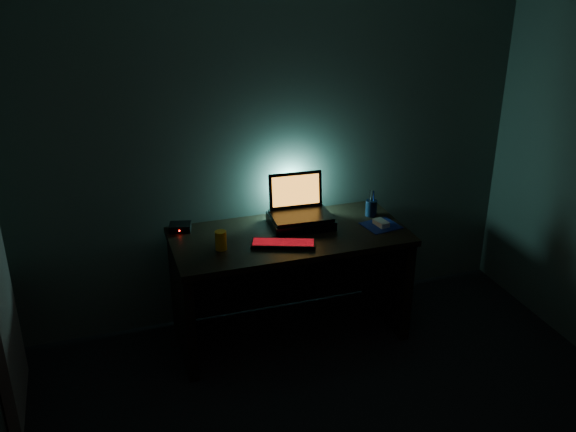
% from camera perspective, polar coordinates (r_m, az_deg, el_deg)
% --- Properties ---
extents(room, '(3.50, 4.00, 2.50)m').
position_cam_1_polar(room, '(2.53, 11.70, -6.29)').
color(room, black).
rests_on(room, ground).
extents(desk, '(1.50, 0.70, 0.75)m').
position_cam_1_polar(desk, '(4.24, -0.07, -4.44)').
color(desk, black).
rests_on(desk, ground).
extents(riser, '(0.42, 0.32, 0.06)m').
position_cam_1_polar(riser, '(4.18, 1.14, -0.44)').
color(riser, black).
rests_on(riser, desk).
extents(laptop, '(0.39, 0.30, 0.26)m').
position_cam_1_polar(laptop, '(4.19, 0.96, 0.95)').
color(laptop, black).
rests_on(laptop, riser).
extents(keyboard, '(0.41, 0.25, 0.02)m').
position_cam_1_polar(keyboard, '(3.92, -0.42, -2.47)').
color(keyboard, black).
rests_on(keyboard, desk).
extents(mousepad, '(0.25, 0.23, 0.00)m').
position_cam_1_polar(mousepad, '(4.23, 8.26, -0.84)').
color(mousepad, '#0B154F').
rests_on(mousepad, desk).
extents(mouse, '(0.08, 0.12, 0.03)m').
position_cam_1_polar(mouse, '(4.22, 8.28, -0.62)').
color(mouse, '#9A999F').
rests_on(mouse, mousepad).
extents(pen_cup, '(0.10, 0.10, 0.11)m').
position_cam_1_polar(pen_cup, '(4.35, 7.41, 0.71)').
color(pen_cup, black).
rests_on(pen_cup, desk).
extents(juice_glass, '(0.09, 0.09, 0.12)m').
position_cam_1_polar(juice_glass, '(3.88, -5.99, -2.17)').
color(juice_glass, orange).
rests_on(juice_glass, desk).
extents(router, '(0.16, 0.14, 0.05)m').
position_cam_1_polar(router, '(4.17, -9.56, -0.98)').
color(router, black).
rests_on(router, desk).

